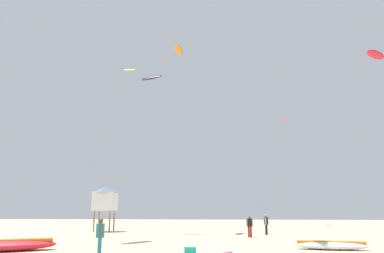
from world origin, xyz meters
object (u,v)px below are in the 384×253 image
(person_foreground, at_px, (100,234))
(lifeguard_tower, at_px, (105,198))
(cooler_box, at_px, (190,250))
(kite_aloft_5, at_px, (283,120))
(kite_aloft_2, at_px, (151,78))
(kite_grounded_far, at_px, (331,245))
(person_midground, at_px, (266,223))
(kite_aloft_1, at_px, (179,50))
(kite_aloft_3, at_px, (376,55))
(person_left, at_px, (250,225))
(kite_grounded_near, at_px, (4,245))
(kite_aloft_4, at_px, (130,70))

(person_foreground, height_order, lifeguard_tower, lifeguard_tower)
(cooler_box, relative_size, kite_aloft_5, 0.27)
(lifeguard_tower, height_order, kite_aloft_2, kite_aloft_2)
(kite_aloft_2, bearing_deg, person_foreground, -86.87)
(kite_grounded_far, xyz_separation_m, lifeguard_tower, (-16.98, 14.78, 2.83))
(person_midground, relative_size, kite_aloft_1, 0.63)
(kite_aloft_1, bearing_deg, kite_aloft_2, -138.32)
(person_foreground, xyz_separation_m, lifeguard_tower, (-5.43, 18.61, 2.04))
(kite_aloft_3, bearing_deg, kite_aloft_1, -169.14)
(person_midground, height_order, cooler_box, person_midground)
(person_midground, distance_m, kite_aloft_5, 24.57)
(person_left, xyz_separation_m, kite_aloft_5, (6.84, 22.75, 13.22))
(person_foreground, bearing_deg, cooler_box, 176.79)
(kite_grounded_near, height_order, kite_aloft_5, kite_aloft_5)
(person_left, relative_size, kite_grounded_near, 0.30)
(person_foreground, height_order, kite_grounded_near, person_foreground)
(kite_grounded_near, relative_size, cooler_box, 9.43)
(lifeguard_tower, height_order, kite_aloft_4, kite_aloft_4)
(lifeguard_tower, bearing_deg, kite_aloft_1, 7.77)
(person_foreground, distance_m, kite_aloft_2, 22.17)
(kite_aloft_2, bearing_deg, person_left, -30.38)
(person_left, distance_m, kite_aloft_1, 20.10)
(cooler_box, bearing_deg, kite_aloft_5, 72.45)
(person_midground, height_order, kite_grounded_far, person_midground)
(person_midground, bearing_deg, kite_aloft_5, 93.57)
(person_midground, relative_size, kite_grounded_near, 0.31)
(person_foreground, distance_m, person_midground, 17.67)
(cooler_box, relative_size, kite_aloft_2, 0.22)
(person_left, distance_m, kite_aloft_3, 26.56)
(kite_aloft_2, height_order, kite_aloft_5, kite_aloft_2)
(kite_grounded_near, bearing_deg, kite_aloft_3, 37.16)
(person_midground, bearing_deg, person_foreground, -103.93)
(lifeguard_tower, relative_size, kite_aloft_4, 2.04)
(kite_aloft_1, xyz_separation_m, kite_aloft_4, (-8.98, 15.77, 3.87))
(person_foreground, bearing_deg, kite_aloft_4, -101.31)
(kite_aloft_4, xyz_separation_m, kite_aloft_5, (22.19, -0.35, -8.24))
(kite_aloft_2, relative_size, kite_aloft_4, 1.22)
(person_midground, relative_size, kite_aloft_3, 0.50)
(kite_grounded_far, bearing_deg, lifeguard_tower, 138.96)
(person_foreground, height_order, kite_aloft_5, kite_aloft_5)
(kite_aloft_2, xyz_separation_m, kite_aloft_4, (-6.55, 17.94, 7.67))
(kite_aloft_5, bearing_deg, kite_grounded_near, -121.44)
(person_midground, bearing_deg, person_left, -101.72)
(kite_grounded_far, bearing_deg, kite_aloft_1, 122.65)
(cooler_box, bearing_deg, kite_grounded_far, 17.38)
(kite_grounded_far, bearing_deg, person_midground, 100.87)
(kite_grounded_far, xyz_separation_m, cooler_box, (-7.45, -2.33, -0.06))
(person_left, distance_m, kite_grounded_far, 9.20)
(kite_aloft_1, bearing_deg, cooler_box, -81.72)
(person_left, height_order, kite_aloft_1, kite_aloft_1)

